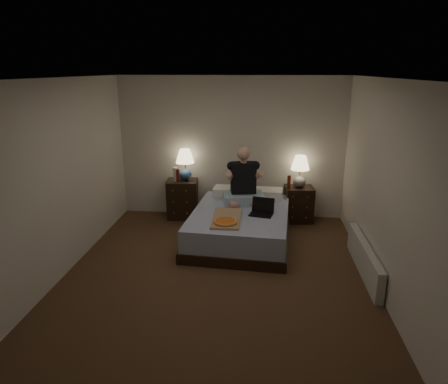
# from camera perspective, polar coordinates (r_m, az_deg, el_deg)

# --- Properties ---
(floor) EXTENTS (4.00, 4.50, 0.00)m
(floor) POSITION_cam_1_polar(r_m,az_deg,el_deg) (5.43, -0.92, -11.45)
(floor) COLOR brown
(floor) RESTS_ON ground
(ceiling) EXTENTS (4.00, 4.50, 0.00)m
(ceiling) POSITION_cam_1_polar(r_m,az_deg,el_deg) (4.76, -1.07, 15.98)
(ceiling) COLOR white
(ceiling) RESTS_ON ground
(wall_back) EXTENTS (4.00, 0.00, 2.50)m
(wall_back) POSITION_cam_1_polar(r_m,az_deg,el_deg) (7.13, 1.04, 6.27)
(wall_back) COLOR silver
(wall_back) RESTS_ON ground
(wall_front) EXTENTS (4.00, 0.00, 2.50)m
(wall_front) POSITION_cam_1_polar(r_m,az_deg,el_deg) (2.88, -6.10, -10.91)
(wall_front) COLOR silver
(wall_front) RESTS_ON ground
(wall_left) EXTENTS (0.00, 4.50, 2.50)m
(wall_left) POSITION_cam_1_polar(r_m,az_deg,el_deg) (5.54, -22.04, 1.80)
(wall_left) COLOR silver
(wall_left) RESTS_ON ground
(wall_right) EXTENTS (0.00, 4.50, 2.50)m
(wall_right) POSITION_cam_1_polar(r_m,az_deg,el_deg) (5.13, 21.79, 0.68)
(wall_right) COLOR silver
(wall_right) RESTS_ON ground
(bed) EXTENTS (1.60, 2.05, 0.48)m
(bed) POSITION_cam_1_polar(r_m,az_deg,el_deg) (6.30, 2.34, -4.82)
(bed) COLOR #546AA9
(bed) RESTS_ON floor
(nightstand_left) EXTENTS (0.57, 0.53, 0.69)m
(nightstand_left) POSITION_cam_1_polar(r_m,az_deg,el_deg) (7.28, -5.91, -0.93)
(nightstand_left) COLOR black
(nightstand_left) RESTS_ON floor
(nightstand_right) EXTENTS (0.52, 0.47, 0.62)m
(nightstand_right) POSITION_cam_1_polar(r_m,az_deg,el_deg) (7.19, 10.60, -1.68)
(nightstand_right) COLOR black
(nightstand_right) RESTS_ON floor
(lamp_left) EXTENTS (0.39, 0.39, 0.56)m
(lamp_left) POSITION_cam_1_polar(r_m,az_deg,el_deg) (7.10, -5.56, 3.87)
(lamp_left) COLOR #254A88
(lamp_left) RESTS_ON nightstand_left
(lamp_right) EXTENTS (0.36, 0.36, 0.56)m
(lamp_right) POSITION_cam_1_polar(r_m,az_deg,el_deg) (7.02, 10.78, 2.88)
(lamp_right) COLOR gray
(lamp_right) RESTS_ON nightstand_right
(water_bottle) EXTENTS (0.07, 0.07, 0.25)m
(water_bottle) POSITION_cam_1_polar(r_m,az_deg,el_deg) (7.09, -6.98, 2.51)
(water_bottle) COLOR white
(water_bottle) RESTS_ON nightstand_left
(soda_can) EXTENTS (0.07, 0.07, 0.10)m
(soda_can) POSITION_cam_1_polar(r_m,az_deg,el_deg) (7.06, -4.96, 1.88)
(soda_can) COLOR #A4A5A0
(soda_can) RESTS_ON nightstand_left
(beer_bottle_left) EXTENTS (0.06, 0.06, 0.23)m
(beer_bottle_left) POSITION_cam_1_polar(r_m,az_deg,el_deg) (7.06, -6.59, 2.38)
(beer_bottle_left) COLOR #541A0C
(beer_bottle_left) RESTS_ON nightstand_left
(beer_bottle_right) EXTENTS (0.06, 0.06, 0.23)m
(beer_bottle_right) POSITION_cam_1_polar(r_m,az_deg,el_deg) (6.96, 9.27, 1.43)
(beer_bottle_right) COLOR #541D0C
(beer_bottle_right) RESTS_ON nightstand_right
(person) EXTENTS (0.74, 0.63, 0.93)m
(person) POSITION_cam_1_polar(r_m,az_deg,el_deg) (6.45, 2.84, 2.34)
(person) COLOR black
(person) RESTS_ON bed
(laptop) EXTENTS (0.39, 0.35, 0.24)m
(laptop) POSITION_cam_1_polar(r_m,az_deg,el_deg) (6.03, 5.36, -2.22)
(laptop) COLOR black
(laptop) RESTS_ON bed
(pizza_box) EXTENTS (0.40, 0.76, 0.08)m
(pizza_box) POSITION_cam_1_polar(r_m,az_deg,el_deg) (5.65, 0.20, -4.37)
(pizza_box) COLOR tan
(pizza_box) RESTS_ON bed
(radiator) EXTENTS (0.10, 1.60, 0.40)m
(radiator) POSITION_cam_1_polar(r_m,az_deg,el_deg) (5.66, 19.38, -8.97)
(radiator) COLOR silver
(radiator) RESTS_ON floor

